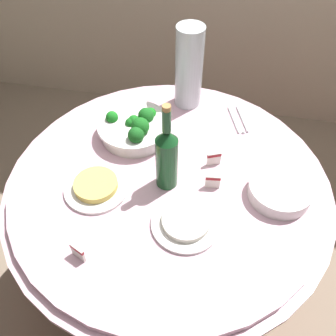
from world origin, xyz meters
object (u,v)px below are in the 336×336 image
Objects in this scene: food_plate_rice at (186,222)px; decorative_fruit_vase at (190,70)px; food_plate_noodles at (96,186)px; label_placard_rear at (214,158)px; broccoli_bowl at (135,128)px; wine_bottle at (167,157)px; label_placard_mid at (78,252)px; plate_stack at (280,191)px; serving_tongs at (238,121)px; label_placard_front at (213,181)px.

decorative_fruit_vase is at bearing 98.22° from food_plate_rice.
label_placard_rear is at bearing 26.86° from food_plate_noodles.
label_placard_rear is at bearing -16.50° from broccoli_bowl.
decorative_fruit_vase is (0.00, 0.46, 0.03)m from wine_bottle.
label_placard_mid is 1.00× the size of label_placard_rear.
wine_bottle is (-0.38, -0.02, 0.10)m from plate_stack.
broccoli_bowl reaches higher than serving_tongs.
food_plate_rice is at bearing 30.73° from label_placard_mid.
plate_stack is 3.82× the size of label_placard_mid.
wine_bottle is 0.22m from food_plate_rice.
broccoli_bowl is 0.82× the size of decorative_fruit_vase.
decorative_fruit_vase reaches higher than label_placard_front.
wine_bottle is at bearing -51.75° from broccoli_bowl.
decorative_fruit_vase reaches higher than food_plate_noodles.
broccoli_bowl is at bearing 77.28° from food_plate_noodles.
broccoli_bowl reaches higher than label_placard_front.
decorative_fruit_vase is at bearing 108.95° from label_placard_front.
broccoli_bowl is 0.54m from label_placard_mid.
food_plate_rice is at bearing -110.87° from label_placard_front.
food_plate_rice is (0.09, -0.16, -0.12)m from wine_bottle.
broccoli_bowl is 0.58m from plate_stack.
broccoli_bowl is at bearing 160.40° from plate_stack.
food_plate_noodles is at bearing -135.33° from serving_tongs.
label_placard_rear is at bearing 78.41° from food_plate_rice.
decorative_fruit_vase is 6.18× the size of label_placard_rear.
label_placard_mid is at bearing -136.08° from label_placard_front.
wine_bottle is 0.46m from decorative_fruit_vase.
decorative_fruit_vase is 0.60m from food_plate_noodles.
food_plate_rice is 0.34m from label_placard_mid.
decorative_fruit_vase is 0.82m from label_placard_mid.
broccoli_bowl is 0.29m from food_plate_noodles.
serving_tongs is at bearing 22.63° from broccoli_bowl.
label_placard_front is at bearing -31.90° from broccoli_bowl.
broccoli_bowl is at bearing -124.41° from decorative_fruit_vase.
food_plate_rice is 4.00× the size of label_placard_rear.
label_placard_rear reaches higher than food_plate_rice.
label_placard_mid reaches higher than food_plate_rice.
label_placard_mid is (-0.03, -0.54, -0.01)m from broccoli_bowl.
food_plate_noodles is at bearing -167.67° from label_placard_front.
serving_tongs is 0.75× the size of food_plate_noodles.
label_placard_front is 1.00× the size of label_placard_rear.
food_plate_noodles is (-0.61, -0.09, -0.01)m from plate_stack.
plate_stack is 0.39m from serving_tongs.
food_plate_noodles reaches higher than food_plate_rice.
serving_tongs is at bearing 74.02° from label_placard_rear.
food_plate_rice is at bearing -81.78° from decorative_fruit_vase.
wine_bottle is 1.53× the size of food_plate_noodles.
plate_stack is 3.82× the size of label_placard_rear.
label_placard_front reaches higher than food_plate_noodles.
label_placard_mid is at bearing -120.83° from serving_tongs.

